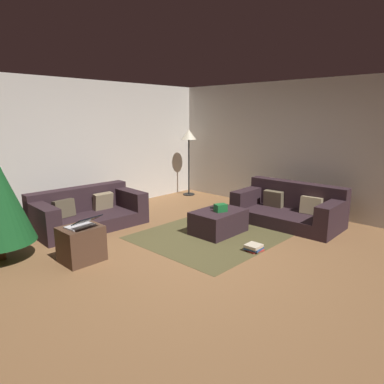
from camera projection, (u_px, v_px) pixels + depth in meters
ground_plane at (195, 254)px, 4.89m from camera, size 6.40×6.40×0.00m
rear_partition at (78, 148)px, 6.72m from camera, size 6.40×0.12×2.60m
corner_partition at (303, 147)px, 6.83m from camera, size 0.12×6.40×2.60m
couch_left at (87, 212)px, 6.07m from camera, size 1.89×1.07×0.66m
couch_right at (290, 208)px, 6.26m from camera, size 1.01×1.87×0.72m
ottoman at (218, 222)px, 5.74m from camera, size 0.87×0.61×0.38m
gift_box at (221, 208)px, 5.64m from camera, size 0.22×0.19×0.13m
tv_remote at (215, 208)px, 5.82m from camera, size 0.10×0.17×0.02m
side_table at (81, 244)px, 4.62m from camera, size 0.52×0.44×0.48m
laptop at (83, 224)px, 4.51m from camera, size 0.39×0.43×0.18m
book_stack at (254, 248)px, 4.99m from camera, size 0.26×0.25×0.10m
corner_lamp at (189, 139)px, 8.24m from camera, size 0.36×0.36×1.60m
area_rug at (218, 232)px, 5.78m from camera, size 2.60×2.00×0.01m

